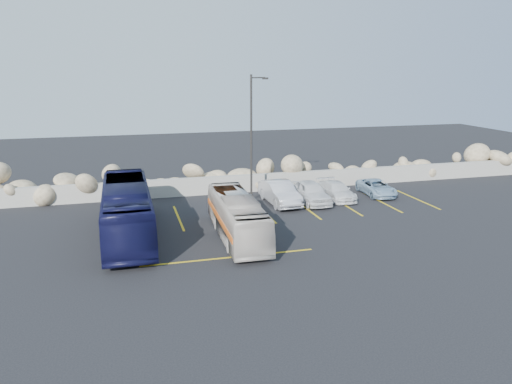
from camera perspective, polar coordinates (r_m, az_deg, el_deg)
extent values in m
plane|color=black|center=(22.97, -0.52, -7.44)|extent=(90.00, 90.00, 0.00)
cube|color=gray|center=(34.03, -5.68, 0.72)|extent=(60.00, 0.40, 1.20)
cube|color=gold|center=(29.07, -8.84, -2.93)|extent=(0.12, 5.00, 0.01)
cube|color=gold|center=(30.01, 0.87, -2.21)|extent=(0.12, 5.00, 0.01)
cube|color=gold|center=(30.85, 5.70, -1.83)|extent=(0.12, 5.00, 0.01)
cube|color=gold|center=(31.85, 10.08, -1.47)|extent=(0.12, 5.00, 0.01)
cube|color=gold|center=(33.02, 14.16, -1.13)|extent=(0.12, 5.00, 0.01)
cube|color=gold|center=(34.35, 17.95, -0.80)|extent=(0.12, 5.00, 0.01)
cube|color=gold|center=(22.93, -3.08, -7.48)|extent=(8.00, 0.12, 0.01)
cylinder|color=#2F2C2A|center=(31.50, -0.55, 6.01)|extent=(0.14, 0.14, 8.00)
cylinder|color=#2F2C2A|center=(31.31, 0.25, 12.94)|extent=(0.90, 0.08, 0.08)
cube|color=#2F2C2A|center=(31.44, 1.06, 12.85)|extent=(0.35, 0.18, 0.12)
imported|color=beige|center=(25.20, -2.17, -2.84)|extent=(2.05, 7.90, 2.19)
imported|color=black|center=(26.12, -14.54, -2.03)|extent=(2.33, 9.92, 2.76)
imported|color=silver|center=(31.93, 6.27, -0.01)|extent=(1.69, 4.11, 1.39)
imported|color=#B8B8BD|center=(31.51, 2.72, -0.08)|extent=(1.71, 4.44, 1.44)
imported|color=silver|center=(33.12, 9.20, 0.14)|extent=(1.59, 3.81, 1.10)
imported|color=#86A5BE|center=(34.67, 13.61, 0.50)|extent=(1.91, 3.79, 1.03)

